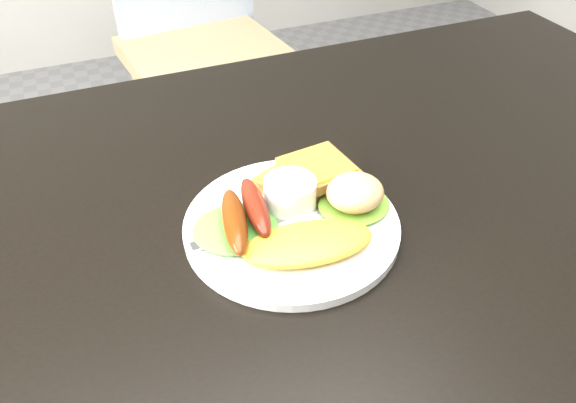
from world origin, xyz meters
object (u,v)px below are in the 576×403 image
at_px(dining_table, 359,207).
at_px(person, 309,26).
at_px(plate, 292,225).
at_px(dining_chair, 207,57).

relative_size(dining_table, person, 0.81).
distance_m(person, plate, 0.59).
distance_m(dining_chair, plate, 1.17).
relative_size(dining_chair, person, 0.30).
xyz_separation_m(dining_table, plate, (-0.10, -0.03, 0.03)).
bearing_deg(dining_chair, plate, -106.62).
xyz_separation_m(person, plate, (-0.26, -0.53, 0.01)).
bearing_deg(person, dining_table, 47.64).
relative_size(dining_table, plate, 5.09).
height_order(dining_table, person, person).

